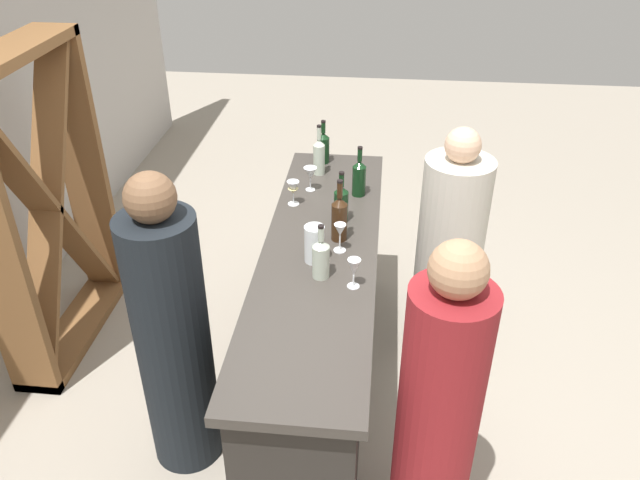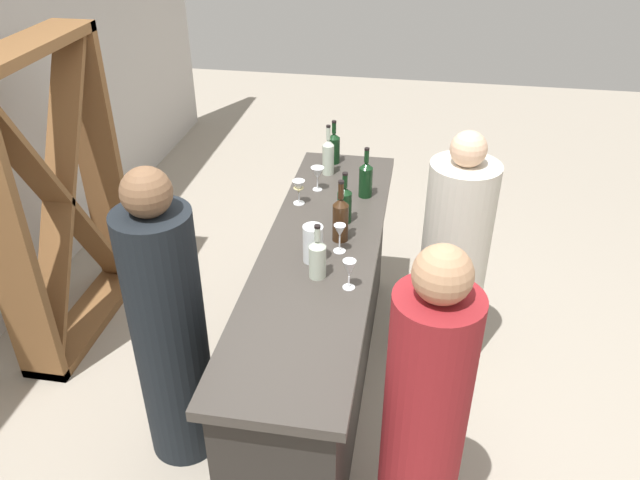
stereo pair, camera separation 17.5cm
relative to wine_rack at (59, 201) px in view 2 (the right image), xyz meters
name	(u,v)px [view 2 (the right image)]	position (x,y,z in m)	size (l,w,h in m)	color
ground_plane	(320,389)	(-0.35, -1.65, -0.93)	(12.00, 12.00, 0.00)	#9E9384
bar_counter	(320,323)	(-0.35, -1.65, -0.43)	(2.33, 0.59, 0.99)	#2A2723
wine_rack	(59,201)	(0.00, 0.00, 0.00)	(1.12, 0.28, 1.86)	brown
wine_bottle_leftmost_clear_pale	(317,258)	(-0.59, -1.68, 0.17)	(0.08, 0.08, 0.28)	#B7C6B2
wine_bottle_second_left_amber_brown	(340,218)	(-0.24, -1.74, 0.19)	(0.08, 0.08, 0.34)	#331E0F
wine_bottle_center_dark_green	(344,204)	(-0.06, -1.73, 0.17)	(0.08, 0.08, 0.29)	black
wine_bottle_second_right_dark_green	(366,178)	(0.26, -1.81, 0.17)	(0.08, 0.08, 0.30)	black
wine_bottle_rightmost_clear_pale	(328,156)	(0.52, -1.55, 0.18)	(0.07, 0.07, 0.32)	#B7C6B2
wine_bottle_far_right_dark_green	(334,147)	(0.69, -1.56, 0.17)	(0.08, 0.08, 0.28)	black
wine_glass_near_left	(349,269)	(-0.66, -1.84, 0.16)	(0.06, 0.06, 0.15)	white
wine_glass_near_center	(340,232)	(-0.36, -1.75, 0.17)	(0.06, 0.06, 0.15)	white
wine_glass_near_right	(317,174)	(0.29, -1.52, 0.16)	(0.08, 0.08, 0.15)	white
wine_glass_far_left	(299,188)	(0.11, -1.45, 0.16)	(0.07, 0.07, 0.15)	white
water_pitcher	(313,244)	(-0.46, -1.63, 0.16)	(0.10, 0.10, 0.19)	silver
person_left_guest	(424,424)	(-1.19, -2.22, -0.19)	(0.44, 0.44, 1.59)	maroon
person_center_guest	(453,266)	(0.06, -2.35, -0.24)	(0.48, 0.48, 1.51)	beige
person_server_behind	(169,333)	(-0.84, -1.00, -0.18)	(0.46, 0.46, 1.62)	black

